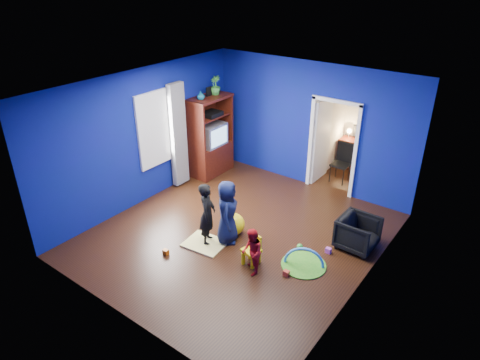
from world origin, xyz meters
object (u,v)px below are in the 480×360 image
Objects in this scene: toddler_red at (252,252)px; crt_tv at (212,135)px; child_navy at (227,212)px; folding_chair at (341,164)px; tv_armoire at (211,136)px; play_mat at (304,265)px; study_desk at (356,154)px; kid_chair at (251,252)px; armchair at (358,233)px; vase at (201,96)px; child_black at (207,214)px; hopper_ball at (233,224)px.

crt_tv reaches higher than toddler_red.
folding_chair is at bearing -41.80° from child_navy.
play_mat is at bearing -27.35° from tv_armoire.
kid_chair is at bearing -88.47° from study_desk.
toddler_red is at bearing -40.70° from crt_tv.
kid_chair is at bearing 172.74° from toddler_red.
crt_tv reaches higher than study_desk.
armchair is 2.11m from toddler_red.
vase is at bearing 156.42° from play_mat.
child_black reaches higher than kid_chair.
kid_chair reaches higher than hopper_ball.
tv_armoire is (-1.91, 2.38, 0.36)m from child_black.
crt_tv is 0.80× the size of study_desk.
toddler_red is at bearing -40.80° from kid_chair.
folding_chair is at bearing 32.08° from vase.
armchair is 0.75× the size of folding_chair.
folding_chair is at bearing -90.00° from study_desk.
folding_chair is (-0.13, 3.88, 0.21)m from kid_chair.
child_black is at bearing -51.84° from crt_tv.
toddler_red is 0.97× the size of study_desk.
child_navy is at bearing -97.92° from study_desk.
kid_chair is 3.89m from folding_chair.
play_mat is at bearing -114.40° from child_navy.
study_desk is (2.77, 2.42, -0.65)m from crt_tv.
child_black reaches higher than armchair.
tv_armoire is at bearing 79.70° from armchair.
toddler_red is at bearing -37.89° from hopper_ball.
tv_armoire is (-3.09, 2.62, 0.55)m from toddler_red.
study_desk is (-0.91, 4.34, 0.36)m from play_mat.
child_navy is 1.48× the size of toddler_red.
child_navy is at bearing -78.69° from hopper_ball.
kid_chair is (-0.15, 0.20, -0.18)m from toddler_red.
crt_tv is at bearing 152.44° from kid_chair.
crt_tv is at bearing 0.00° from tv_armoire.
folding_chair reaches higher than study_desk.
tv_armoire reaches higher than folding_chair.
toddler_red is (0.91, -0.50, -0.20)m from child_navy.
kid_chair is (2.94, -2.12, -1.80)m from vase.
folding_chair is (0.90, 3.83, -0.16)m from child_black.
armchair is at bearing 62.43° from kid_chair.
armchair is 2.80m from child_black.
tv_armoire reaches higher than kid_chair.
kid_chair is 4.84m from study_desk.
toddler_red is 4.09m from tv_armoire.
toddler_red is (1.18, -0.24, -0.19)m from child_black.
toddler_red is at bearing -132.02° from play_mat.
kid_chair is at bearing -143.18° from child_navy.
crt_tv is 3.85m from kid_chair.
child_navy reaches higher than folding_chair.
play_mat is (0.63, 0.70, -0.42)m from toddler_red.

